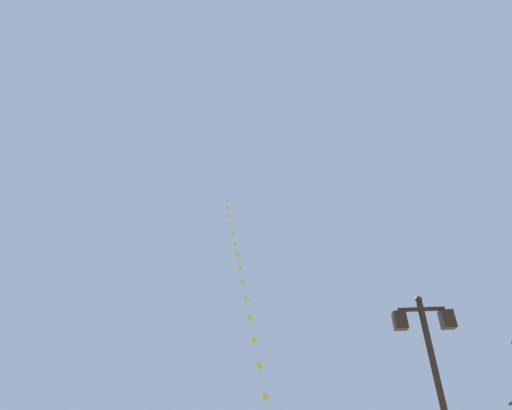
{
  "coord_description": "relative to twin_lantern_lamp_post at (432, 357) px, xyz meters",
  "views": [
    {
      "loc": [
        -0.84,
        -2.99,
        1.59
      ],
      "look_at": [
        -2.84,
        15.23,
        12.91
      ],
      "focal_mm": 26.48,
      "sensor_mm": 36.0,
      "label": 1
    }
  ],
  "objects": [
    {
      "name": "kite_train",
      "position": [
        -6.99,
        17.42,
        9.32
      ],
      "size": [
        6.21,
        15.89,
        23.71
      ],
      "color": "brown",
      "rests_on": "ground_plane"
    },
    {
      "name": "twin_lantern_lamp_post",
      "position": [
        0.0,
        0.0,
        0.0
      ],
      "size": [
        1.33,
        0.28,
        4.45
      ],
      "color": "black",
      "rests_on": "ground_plane"
    }
  ]
}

